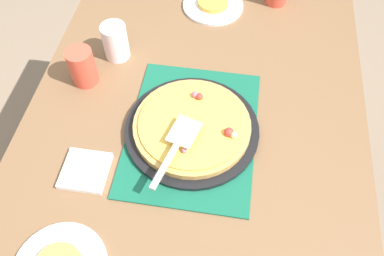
{
  "coord_description": "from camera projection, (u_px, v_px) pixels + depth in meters",
  "views": [
    {
      "loc": [
        -0.63,
        -0.1,
        1.69
      ],
      "look_at": [
        0.0,
        0.0,
        0.77
      ],
      "focal_mm": 37.21,
      "sensor_mm": 36.0,
      "label": 1
    }
  ],
  "objects": [
    {
      "name": "pizza",
      "position": [
        192.0,
        125.0,
        1.11
      ],
      "size": [
        0.33,
        0.33,
        0.05
      ],
      "color": "tan",
      "rests_on": "pizza_pan"
    },
    {
      "name": "pizza_pan",
      "position": [
        192.0,
        129.0,
        1.13
      ],
      "size": [
        0.38,
        0.38,
        0.01
      ],
      "primitive_type": "cylinder",
      "color": "black",
      "rests_on": "placemat"
    },
    {
      "name": "napkin_stack",
      "position": [
        85.0,
        171.0,
        1.06
      ],
      "size": [
        0.12,
        0.12,
        0.02
      ],
      "primitive_type": "cube",
      "color": "white",
      "rests_on": "dining_table"
    },
    {
      "name": "dining_table",
      "position": [
        192.0,
        152.0,
        1.23
      ],
      "size": [
        1.4,
        1.0,
        0.75
      ],
      "color": "brown",
      "rests_on": "ground_plane"
    },
    {
      "name": "served_slice_left",
      "position": [
        213.0,
        2.0,
        1.44
      ],
      "size": [
        0.11,
        0.11,
        0.02
      ],
      "primitive_type": "cylinder",
      "color": "gold",
      "rests_on": "plate_near_left"
    },
    {
      "name": "placemat",
      "position": [
        192.0,
        131.0,
        1.13
      ],
      "size": [
        0.48,
        0.36,
        0.01
      ],
      "primitive_type": "cube",
      "color": "#145B42",
      "rests_on": "dining_table"
    },
    {
      "name": "ground_plane",
      "position": [
        192.0,
        228.0,
        1.75
      ],
      "size": [
        8.0,
        8.0,
        0.0
      ],
      "primitive_type": "plane",
      "color": "#84705B"
    },
    {
      "name": "cup_far",
      "position": [
        115.0,
        42.0,
        1.26
      ],
      "size": [
        0.08,
        0.08,
        0.12
      ],
      "primitive_type": "cylinder",
      "color": "white",
      "rests_on": "dining_table"
    },
    {
      "name": "cup_near",
      "position": [
        82.0,
        67.0,
        1.2
      ],
      "size": [
        0.08,
        0.08,
        0.12
      ],
      "primitive_type": "cylinder",
      "color": "#E04C38",
      "rests_on": "dining_table"
    },
    {
      "name": "pizza_server",
      "position": [
        176.0,
        145.0,
        1.03
      ],
      "size": [
        0.23,
        0.1,
        0.01
      ],
      "color": "silver",
      "rests_on": "pizza"
    },
    {
      "name": "plate_near_left",
      "position": [
        213.0,
        5.0,
        1.45
      ],
      "size": [
        0.22,
        0.22,
        0.01
      ],
      "primitive_type": "cylinder",
      "color": "white",
      "rests_on": "dining_table"
    }
  ]
}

